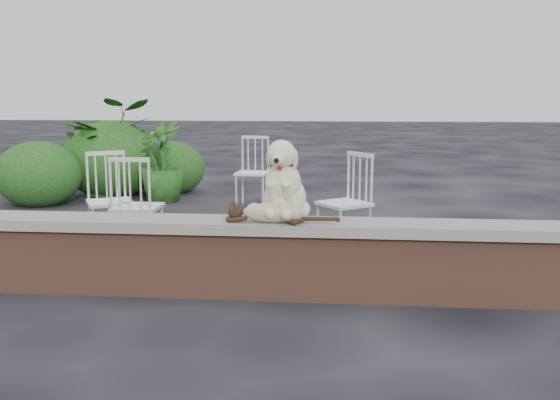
# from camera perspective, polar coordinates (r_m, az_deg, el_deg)

# --- Properties ---
(ground) EXTENTS (60.00, 60.00, 0.00)m
(ground) POSITION_cam_1_polar(r_m,az_deg,el_deg) (4.95, -9.73, -8.26)
(ground) COLOR black
(ground) RESTS_ON ground
(brick_wall) EXTENTS (6.00, 0.30, 0.50)m
(brick_wall) POSITION_cam_1_polar(r_m,az_deg,el_deg) (4.88, -9.82, -5.46)
(brick_wall) COLOR brown
(brick_wall) RESTS_ON ground
(capstone) EXTENTS (6.20, 0.40, 0.08)m
(capstone) POSITION_cam_1_polar(r_m,az_deg,el_deg) (4.81, -9.91, -2.12)
(capstone) COLOR slate
(capstone) RESTS_ON brick_wall
(dog) EXTENTS (0.46, 0.57, 0.61)m
(dog) POSITION_cam_1_polar(r_m,az_deg,el_deg) (4.67, 0.46, 1.97)
(dog) COLOR beige
(dog) RESTS_ON capstone
(cat) EXTENTS (0.99, 0.35, 0.17)m
(cat) POSITION_cam_1_polar(r_m,az_deg,el_deg) (4.56, -0.71, -1.04)
(cat) COLOR tan
(cat) RESTS_ON capstone
(chair_b) EXTENTS (0.60, 0.60, 0.94)m
(chair_b) POSITION_cam_1_polar(r_m,az_deg,el_deg) (8.43, -2.53, 2.57)
(chair_b) COLOR white
(chair_b) RESTS_ON ground
(chair_c) EXTENTS (0.56, 0.56, 0.94)m
(chair_c) POSITION_cam_1_polar(r_m,az_deg,el_deg) (6.07, -12.81, -0.45)
(chair_c) COLOR white
(chair_c) RESTS_ON ground
(chair_d) EXTENTS (0.79, 0.79, 0.94)m
(chair_d) POSITION_cam_1_polar(r_m,az_deg,el_deg) (6.12, 5.83, -0.17)
(chair_d) COLOR white
(chair_d) RESTS_ON ground
(chair_a) EXTENTS (0.76, 0.76, 0.94)m
(chair_a) POSITION_cam_1_polar(r_m,az_deg,el_deg) (6.40, -15.20, -0.04)
(chair_a) COLOR white
(chair_a) RESTS_ON ground
(chair_e) EXTENTS (0.62, 0.62, 0.94)m
(chair_e) POSITION_cam_1_polar(r_m,az_deg,el_deg) (9.61, -10.18, 3.30)
(chair_e) COLOR white
(chair_e) RESTS_ON ground
(potted_plant_a) EXTENTS (1.70, 1.65, 1.44)m
(potted_plant_a) POSITION_cam_1_polar(r_m,az_deg,el_deg) (9.71, -15.38, 4.66)
(potted_plant_a) COLOR #173D11
(potted_plant_a) RESTS_ON ground
(potted_plant_b) EXTENTS (0.90, 0.90, 1.14)m
(potted_plant_b) POSITION_cam_1_polar(r_m,az_deg,el_deg) (8.96, -10.68, 3.48)
(potted_plant_b) COLOR #173D11
(potted_plant_b) RESTS_ON ground
(shrubbery) EXTENTS (2.61, 2.27, 1.17)m
(shrubbery) POSITION_cam_1_polar(r_m,az_deg,el_deg) (9.59, -15.55, 3.06)
(shrubbery) COLOR #173D11
(shrubbery) RESTS_ON ground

